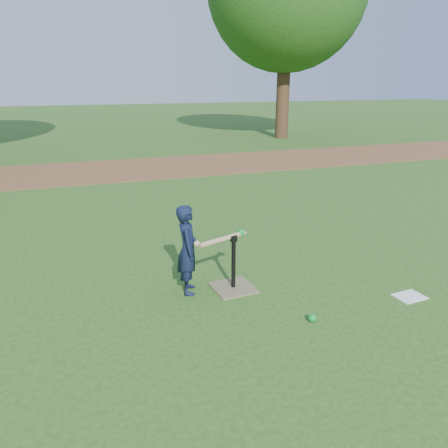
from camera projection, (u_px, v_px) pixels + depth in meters
name	position (u px, v px, depth m)	size (l,w,h in m)	color
ground	(245.00, 302.00, 4.48)	(80.00, 80.00, 0.00)	#285116
dirt_strip	(134.00, 169.00, 11.18)	(24.00, 3.00, 0.01)	brown
child	(188.00, 250.00, 4.56)	(0.35, 0.23, 0.96)	#111833
wiffle_ball_ground	(312.00, 318.00, 4.10)	(0.08, 0.08, 0.08)	#0D992F
clipboard	(409.00, 296.00, 4.58)	(0.30, 0.23, 0.01)	white
batting_tee	(233.00, 279.00, 4.73)	(0.46, 0.46, 0.61)	#766A4B
swing_action	(225.00, 238.00, 4.54)	(0.62, 0.26, 0.09)	tan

